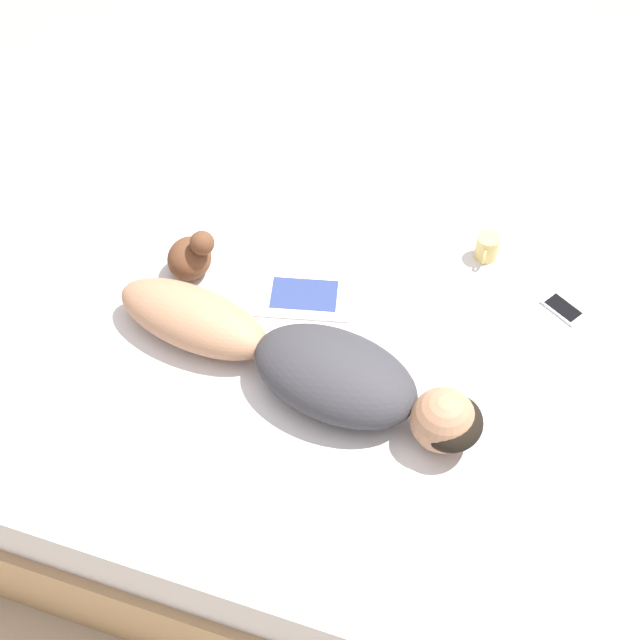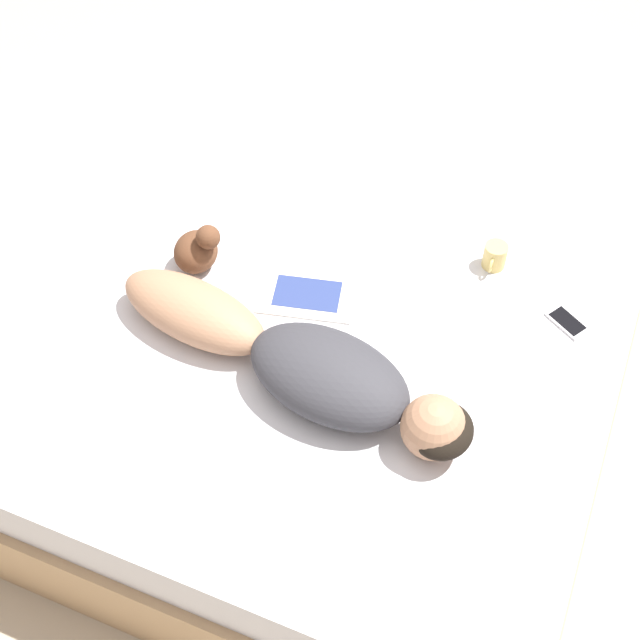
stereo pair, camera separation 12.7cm
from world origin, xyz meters
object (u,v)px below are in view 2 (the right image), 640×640
object	(u,v)px
person	(303,363)
open_magazine	(312,272)
cell_phone	(567,322)
coffee_mug	(495,256)

from	to	relation	value
person	open_magazine	size ratio (longest dim) A/B	2.60
cell_phone	person	bearing A→B (deg)	-21.09
coffee_mug	cell_phone	distance (m)	0.34
open_magazine	cell_phone	size ratio (longest dim) A/B	3.06
person	cell_phone	bearing A→B (deg)	136.28
person	open_magazine	distance (m)	0.46
coffee_mug	cell_phone	bearing A→B (deg)	62.15
coffee_mug	cell_phone	world-z (taller)	coffee_mug
person	coffee_mug	distance (m)	0.82
open_magazine	coffee_mug	distance (m)	0.63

